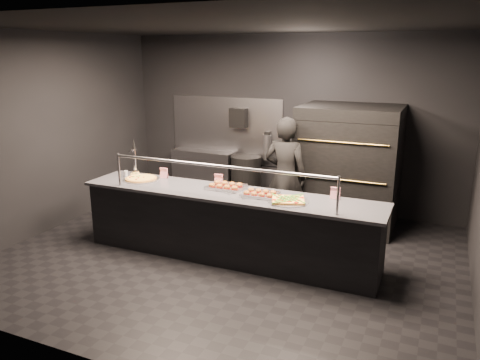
{
  "coord_description": "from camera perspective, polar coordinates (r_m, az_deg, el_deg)",
  "views": [
    {
      "loc": [
        2.5,
        -5.3,
        2.68
      ],
      "look_at": [
        0.09,
        0.2,
        1.04
      ],
      "focal_mm": 35.0,
      "sensor_mm": 36.0,
      "label": 1
    }
  ],
  "objects": [
    {
      "name": "tent_cards",
      "position": [
        6.36,
        -0.64,
        -0.14
      ],
      "size": [
        2.63,
        0.04,
        0.15
      ],
      "color": "white",
      "rests_on": "service_counter"
    },
    {
      "name": "square_pizza",
      "position": [
        5.76,
        5.89,
        -2.47
      ],
      "size": [
        0.5,
        0.5,
        0.05
      ],
      "color": "silver",
      "rests_on": "service_counter"
    },
    {
      "name": "room",
      "position": [
        6.04,
        -1.53,
        3.91
      ],
      "size": [
        6.04,
        6.0,
        3.0
      ],
      "color": "black",
      "rests_on": "ground"
    },
    {
      "name": "prep_shelf",
      "position": [
        8.94,
        -4.44,
        0.75
      ],
      "size": [
        1.2,
        0.35,
        0.9
      ],
      "primitive_type": "cube",
      "color": "#99999E",
      "rests_on": "ground"
    },
    {
      "name": "condiment_jar",
      "position": [
        7.04,
        -13.55,
        0.7
      ],
      "size": [
        0.14,
        0.06,
        0.1
      ],
      "color": "silver",
      "rests_on": "service_counter"
    },
    {
      "name": "trash_bin",
      "position": [
        8.47,
        0.73,
        -0.05
      ],
      "size": [
        0.54,
        0.54,
        0.89
      ],
      "primitive_type": "cylinder",
      "color": "black",
      "rests_on": "ground"
    },
    {
      "name": "slider_tray_b",
      "position": [
        5.96,
        2.45,
        -1.68
      ],
      "size": [
        0.53,
        0.45,
        0.07
      ],
      "color": "silver",
      "rests_on": "service_counter"
    },
    {
      "name": "service_counter",
      "position": [
        6.27,
        -1.46,
        -5.48
      ],
      "size": [
        4.1,
        0.78,
        1.37
      ],
      "color": "black",
      "rests_on": "ground"
    },
    {
      "name": "round_pizza",
      "position": [
        6.86,
        -11.97,
        0.17
      ],
      "size": [
        0.52,
        0.52,
        0.03
      ],
      "color": "silver",
      "rests_on": "service_counter"
    },
    {
      "name": "worker",
      "position": [
        7.03,
        5.55,
        0.45
      ],
      "size": [
        0.66,
        0.45,
        1.79
      ],
      "primitive_type": "imported",
      "rotation": [
        0.0,
        0.0,
        3.12
      ],
      "color": "black",
      "rests_on": "ground"
    },
    {
      "name": "beer_tap",
      "position": [
        7.05,
        -12.67,
        1.72
      ],
      "size": [
        0.14,
        0.21,
        0.56
      ],
      "color": "silver",
      "rests_on": "service_counter"
    },
    {
      "name": "fire_extinguisher",
      "position": [
        8.37,
        3.32,
        4.05
      ],
      "size": [
        0.14,
        0.14,
        0.51
      ],
      "color": "#B2B2B7",
      "rests_on": "room"
    },
    {
      "name": "pizza_oven",
      "position": [
        7.52,
        13.09,
        1.66
      ],
      "size": [
        1.5,
        1.23,
        1.91
      ],
      "color": "black",
      "rests_on": "ground"
    },
    {
      "name": "slider_tray_a",
      "position": [
        6.29,
        -1.74,
        -0.76
      ],
      "size": [
        0.57,
        0.49,
        0.08
      ],
      "color": "silver",
      "rests_on": "service_counter"
    },
    {
      "name": "towel_dispenser",
      "position": [
        8.49,
        -0.16,
        7.59
      ],
      "size": [
        0.3,
        0.2,
        0.35
      ],
      "primitive_type": "cube",
      "color": "black",
      "rests_on": "room"
    }
  ]
}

